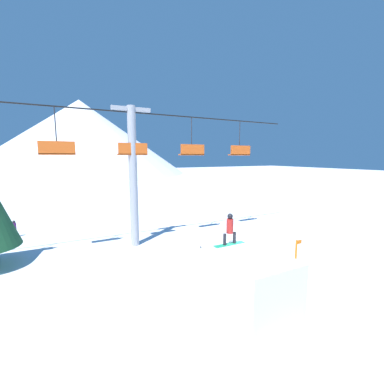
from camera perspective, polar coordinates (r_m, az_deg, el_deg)
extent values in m
plane|color=white|center=(12.35, 15.10, -20.05)|extent=(220.00, 220.00, 0.00)
cone|color=silver|center=(93.38, -23.47, 11.09)|extent=(67.23, 67.23, 23.82)
cube|color=white|center=(10.57, 12.48, -18.66)|extent=(2.40, 3.30, 2.08)
cube|color=silver|center=(11.35, 7.32, -11.11)|extent=(2.40, 0.10, 0.06)
cube|color=#1E9E6B|center=(11.04, 8.33, -11.42)|extent=(1.43, 0.26, 0.03)
cylinder|color=black|center=(10.82, 7.27, -10.40)|extent=(0.13, 0.13, 0.47)
cylinder|color=black|center=(11.11, 9.42, -9.97)|extent=(0.13, 0.13, 0.47)
cylinder|color=red|center=(10.81, 8.42, -7.49)|extent=(0.28, 0.28, 0.60)
sphere|color=black|center=(10.71, 8.46, -5.35)|extent=(0.23, 0.23, 0.23)
cylinder|color=#9E9EA3|center=(16.59, -12.92, 3.09)|extent=(0.52, 0.52, 8.79)
cube|color=#9E9EA3|center=(16.78, -13.39, 17.52)|extent=(2.40, 0.24, 0.24)
cylinder|color=black|center=(16.75, -13.37, 16.84)|extent=(24.40, 0.08, 0.08)
cylinder|color=#28282D|center=(16.05, -28.03, 11.97)|extent=(0.06, 0.06, 2.54)
cube|color=#E05619|center=(15.99, -27.73, 7.44)|extent=(1.80, 0.44, 0.08)
cube|color=#E05619|center=(15.82, -27.81, 8.71)|extent=(1.80, 0.08, 0.70)
cylinder|color=#28282D|center=(16.59, -13.22, 12.51)|extent=(0.06, 0.06, 2.54)
cube|color=#E05619|center=(16.54, -13.08, 8.13)|extent=(1.80, 0.44, 0.08)
cube|color=#E05619|center=(16.37, -12.96, 9.36)|extent=(1.80, 0.08, 0.70)
cylinder|color=#28282D|center=(18.10, -0.11, 12.32)|extent=(0.06, 0.06, 2.54)
cube|color=#E05619|center=(18.04, -0.11, 8.30)|extent=(1.80, 0.44, 0.08)
cube|color=#E05619|center=(17.89, 0.16, 9.42)|extent=(1.80, 0.08, 0.70)
cylinder|color=#28282D|center=(20.35, 10.52, 11.70)|extent=(0.06, 0.06, 2.54)
cube|color=#E05619|center=(20.30, 10.43, 8.13)|extent=(1.80, 0.44, 0.08)
cube|color=#E05619|center=(20.17, 10.77, 9.12)|extent=(1.80, 0.08, 0.70)
cylinder|color=orange|center=(14.64, 22.09, -12.65)|extent=(0.10, 0.10, 1.47)
cube|color=orange|center=(14.58, 22.69, -10.21)|extent=(0.36, 0.02, 0.20)
cylinder|color=black|center=(22.46, -34.65, -7.71)|extent=(0.17, 0.17, 0.45)
cylinder|color=#471956|center=(22.34, -34.76, -6.41)|extent=(0.24, 0.24, 0.60)
sphere|color=#232328|center=(22.26, -34.84, -5.44)|extent=(0.18, 0.18, 0.18)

